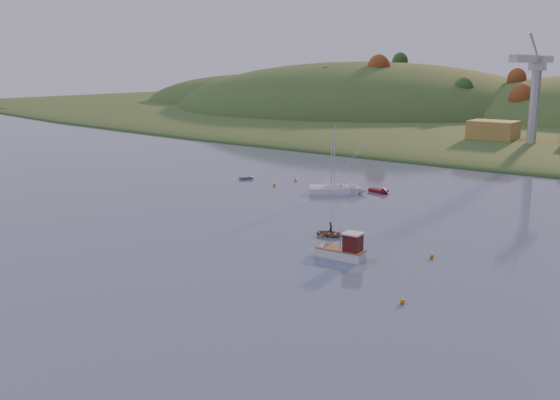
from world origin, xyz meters
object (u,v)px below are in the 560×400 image
Objects in this scene: canoe at (331,233)px; sailboat_near at (331,190)px; fishing_boat at (337,249)px; sailboat_far at (334,189)px; grey_dinghy at (249,178)px; red_tender at (382,192)px.

sailboat_near is at bearing 17.95° from canoe.
fishing_boat is 0.58× the size of sailboat_far.
grey_dinghy is (-38.46, 30.74, -0.68)m from fishing_boat.
fishing_boat is at bearing -93.62° from sailboat_near.
sailboat_near is 0.89× the size of sailboat_far.
sailboat_near reaches higher than grey_dinghy.
canoe is (13.90, -22.64, -0.37)m from sailboat_far.
sailboat_near reaches higher than red_tender.
fishing_boat reaches higher than grey_dinghy.
red_tender is at bearing -73.65° from fishing_boat.
fishing_boat is at bearing -54.12° from red_tender.
sailboat_far is (-19.05, 29.45, -0.17)m from fishing_boat.
sailboat_far reaches higher than fishing_boat.
sailboat_near is (-19.13, 28.71, -0.23)m from fishing_boat.
sailboat_far is 3.23× the size of canoe.
sailboat_far reaches higher than canoe.
sailboat_near is at bearing -124.47° from sailboat_far.
sailboat_near reaches higher than fishing_boat.
canoe is 28.27m from red_tender.
grey_dinghy is at bearing 39.71° from canoe.
canoe is at bearing -59.07° from red_tender.
red_tender is at bearing 7.76° from sailboat_far.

